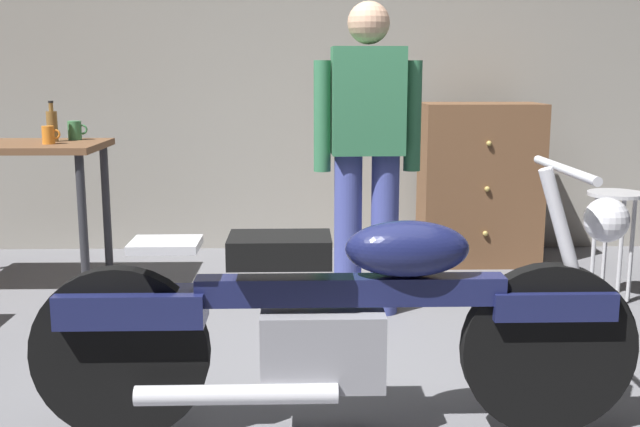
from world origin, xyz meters
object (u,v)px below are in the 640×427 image
(shop_stool, at_px, (615,217))
(mug_orange_travel, at_px, (49,135))
(mug_green_speckled, at_px, (75,130))
(bottle, at_px, (52,125))
(motorcycle, at_px, (341,317))
(person_standing, at_px, (367,146))
(wooden_dresser, at_px, (479,184))

(shop_stool, distance_m, mug_orange_travel, 3.28)
(mug_green_speckled, xyz_separation_m, bottle, (-0.10, -0.11, 0.04))
(mug_green_speckled, height_order, mug_orange_travel, mug_green_speckled)
(motorcycle, bearing_deg, mug_orange_travel, 131.03)
(bottle, bearing_deg, shop_stool, -6.28)
(bottle, bearing_deg, mug_green_speckled, 46.26)
(motorcycle, height_order, shop_stool, motorcycle)
(motorcycle, bearing_deg, person_standing, 81.35)
(shop_stool, bearing_deg, motorcycle, -135.53)
(motorcycle, bearing_deg, shop_stool, 44.03)
(mug_green_speckled, height_order, bottle, bottle)
(mug_green_speckled, bearing_deg, bottle, -133.74)
(motorcycle, height_order, bottle, bottle)
(motorcycle, height_order, mug_green_speckled, mug_green_speckled)
(wooden_dresser, relative_size, bottle, 4.56)
(wooden_dresser, distance_m, mug_orange_travel, 2.80)
(person_standing, bearing_deg, mug_orange_travel, -13.96)
(shop_stool, bearing_deg, bottle, 173.72)
(shop_stool, distance_m, bottle, 3.32)
(shop_stool, bearing_deg, wooden_dresser, 121.13)
(person_standing, relative_size, mug_green_speckled, 14.07)
(shop_stool, height_order, mug_orange_travel, mug_orange_travel)
(shop_stool, bearing_deg, mug_orange_travel, 176.40)
(person_standing, xyz_separation_m, mug_green_speckled, (-1.73, 0.65, 0.03))
(motorcycle, bearing_deg, mug_green_speckled, 125.92)
(mug_orange_travel, bearing_deg, person_standing, -12.14)
(shop_stool, height_order, bottle, bottle)
(person_standing, distance_m, mug_green_speckled, 1.85)
(person_standing, height_order, mug_green_speckled, person_standing)
(wooden_dresser, bearing_deg, shop_stool, -58.87)
(shop_stool, xyz_separation_m, wooden_dresser, (-0.56, 0.94, 0.05))
(wooden_dresser, distance_m, bottle, 2.80)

